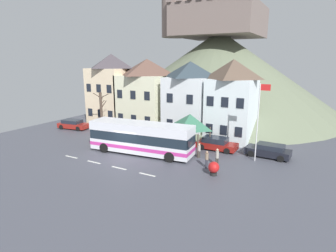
{
  "coord_description": "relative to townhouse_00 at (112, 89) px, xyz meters",
  "views": [
    {
      "loc": [
        16.63,
        -20.36,
        9.34
      ],
      "look_at": [
        2.42,
        5.09,
        2.45
      ],
      "focal_mm": 29.75,
      "sensor_mm": 36.0,
      "label": 1
    }
  ],
  "objects": [
    {
      "name": "harbour_buoy",
      "position": [
        20.26,
        -11.53,
        -4.46
      ],
      "size": [
        0.94,
        0.94,
        1.19
      ],
      "color": "black",
      "rests_on": "ground_plane"
    },
    {
      "name": "townhouse_03",
      "position": [
        18.22,
        -0.26,
        -0.39
      ],
      "size": [
        5.07,
        5.32,
        9.48
      ],
      "color": "silver",
      "rests_on": "ground_plane"
    },
    {
      "name": "flagpole",
      "position": [
        22.58,
        -6.33,
        -0.89
      ],
      "size": [
        0.95,
        0.1,
        7.35
      ],
      "color": "silver",
      "rests_on": "ground_plane"
    },
    {
      "name": "pedestrian_00",
      "position": [
        19.14,
        -10.26,
        -4.21
      ],
      "size": [
        0.31,
        0.33,
        1.58
      ],
      "color": "#2D2D38",
      "rests_on": "ground_plane"
    },
    {
      "name": "townhouse_01",
      "position": [
        5.88,
        0.51,
        -0.36
      ],
      "size": [
        6.56,
        6.86,
        9.54
      ],
      "color": "beige",
      "rests_on": "ground_plane"
    },
    {
      "name": "pedestrian_02",
      "position": [
        19.74,
        -9.22,
        -4.27
      ],
      "size": [
        0.3,
        0.32,
        1.59
      ],
      "color": "#38332D",
      "rests_on": "ground_plane"
    },
    {
      "name": "pedestrian_01",
      "position": [
        17.51,
        -8.12,
        -4.35
      ],
      "size": [
        0.28,
        0.34,
        1.47
      ],
      "color": "#38332D",
      "rests_on": "ground_plane"
    },
    {
      "name": "bus_shelter",
      "position": [
        15.72,
        -6.5,
        -1.98
      ],
      "size": [
        3.6,
        3.6,
        3.94
      ],
      "color": "#473D33",
      "rests_on": "ground_plane"
    },
    {
      "name": "hilltop_castle",
      "position": [
        10.49,
        16.62,
        2.46
      ],
      "size": [
        42.63,
        42.63,
        21.08
      ],
      "color": "#656F56",
      "rests_on": "ground_plane"
    },
    {
      "name": "parked_car_02",
      "position": [
        18.12,
        -4.83,
        -4.47
      ],
      "size": [
        4.22,
        2.0,
        1.35
      ],
      "rotation": [
        0.0,
        0.0,
        -0.01
      ],
      "color": "maroon",
      "rests_on": "ground_plane"
    },
    {
      "name": "parked_car_00",
      "position": [
        -2.52,
        -5.67,
        -4.49
      ],
      "size": [
        4.46,
        2.43,
        1.28
      ],
      "rotation": [
        0.0,
        0.0,
        0.15
      ],
      "color": "maroon",
      "rests_on": "ground_plane"
    },
    {
      "name": "transit_bus",
      "position": [
        11.81,
        -9.8,
        -3.51
      ],
      "size": [
        11.05,
        3.74,
        3.2
      ],
      "rotation": [
        0.0,
        0.0,
        0.11
      ],
      "color": "silver",
      "rests_on": "ground_plane"
    },
    {
      "name": "public_bench",
      "position": [
        13.52,
        -4.59,
        -4.66
      ],
      "size": [
        1.69,
        0.48,
        0.87
      ],
      "color": "brown",
      "rests_on": "ground_plane"
    },
    {
      "name": "parked_car_01",
      "position": [
        5.6,
        -4.8,
        -4.47
      ],
      "size": [
        4.22,
        1.96,
        1.35
      ],
      "rotation": [
        0.0,
        0.0,
        -0.01
      ],
      "color": "maroon",
      "rests_on": "ground_plane"
    },
    {
      "name": "parked_car_03",
      "position": [
        23.4,
        -4.55,
        -4.48
      ],
      "size": [
        4.32,
        2.13,
        1.32
      ],
      "rotation": [
        0.0,
        0.0,
        3.08
      ],
      "color": "black",
      "rests_on": "ground_plane"
    },
    {
      "name": "townhouse_00",
      "position": [
        0.0,
        0.0,
        0.0
      ],
      "size": [
        5.64,
        5.84,
        10.26
      ],
      "color": "beige",
      "rests_on": "ground_plane"
    },
    {
      "name": "ground_plane",
      "position": [
        10.86,
        -11.89,
        -5.16
      ],
      "size": [
        40.0,
        60.0,
        0.07
      ],
      "color": "#484A54"
    },
    {
      "name": "bare_tree_00",
      "position": [
        2.65,
        -5.48,
        -2.31
      ],
      "size": [
        1.74,
        1.7,
        5.35
      ],
      "color": "#47382D",
      "rests_on": "ground_plane"
    },
    {
      "name": "townhouse_02",
      "position": [
        12.68,
        0.01,
        -0.52
      ],
      "size": [
        5.3,
        5.86,
        9.23
      ],
      "color": "silver",
      "rests_on": "ground_plane"
    }
  ]
}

